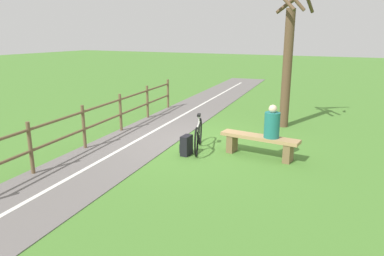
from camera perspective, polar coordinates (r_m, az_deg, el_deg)
name	(u,v)px	position (r m, az deg, el deg)	size (l,w,h in m)	color
ground_plane	(189,142)	(9.55, -0.46, -2.32)	(80.00, 80.00, 0.00)	#477A2D
paved_path	(42,193)	(7.14, -22.75, -9.58)	(2.12, 36.00, 0.02)	#66605E
path_centre_line	(42,193)	(7.13, -22.76, -9.51)	(0.10, 32.00, 0.00)	silver
bench	(259,142)	(8.53, 10.65, -2.22)	(1.88, 0.54, 0.51)	#A88456
person_seated	(272,124)	(8.31, 12.62, 0.66)	(0.38, 0.38, 0.76)	#1E6B66
bicycle	(198,135)	(8.87, 1.01, -1.18)	(0.60, 1.57, 0.88)	black
backpack	(186,145)	(8.52, -0.93, -2.80)	(0.23, 0.33, 0.48)	black
fence_roadside	(103,116)	(10.00, -13.90, 1.92)	(1.18, 8.97, 1.11)	brown
tree_by_path	(288,57)	(11.20, 14.97, 10.81)	(1.46, 1.44, 4.45)	brown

